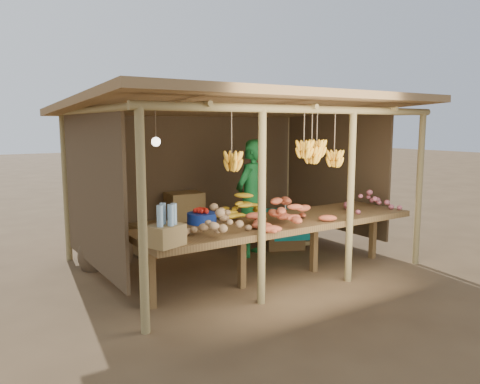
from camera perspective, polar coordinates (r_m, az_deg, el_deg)
ground at (r=7.05m, az=0.00°, el=-8.48°), size 60.00×60.00×0.00m
stall_structure at (r=6.77m, az=-0.45°, el=7.36°), size 4.70×3.50×2.43m
counter at (r=6.12m, az=4.92°, el=-3.95°), size 3.90×1.05×0.80m
potato_heap at (r=5.23m, az=-2.25°, el=-3.31°), size 0.97×0.68×0.36m
sweet_potato_heap at (r=5.86m, az=6.05°, el=-2.11°), size 1.06×0.70×0.36m
onion_heap at (r=6.98m, az=15.32°, el=-0.69°), size 0.95×0.67×0.36m
banana_pile at (r=6.24m, az=0.54°, el=-1.48°), size 0.71×0.50×0.35m
tomato_basin at (r=5.89m, az=-4.69°, el=-3.04°), size 0.37×0.37×0.19m
bottle_box at (r=4.82m, az=-9.07°, el=-4.57°), size 0.42×0.38×0.44m
vendor at (r=7.21m, az=1.40°, el=-0.74°), size 0.78×0.66×1.81m
tarp_crate at (r=7.80m, az=5.36°, el=-4.38°), size 0.85×0.80×0.80m
carton_stack at (r=7.72m, az=-8.13°, el=-4.03°), size 1.18×0.45×0.90m
burlap_sacks at (r=6.98m, az=-16.03°, el=-6.89°), size 0.79×0.41×0.56m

